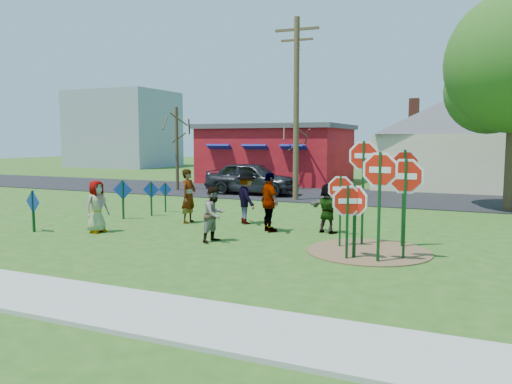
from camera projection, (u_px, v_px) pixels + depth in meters
ground at (231, 232)px, 15.64m from camera, size 120.00×120.00×0.00m
sidewalk at (53, 297)px, 9.08m from camera, size 22.00×1.80×0.08m
road at (329, 195)px, 26.10m from camera, size 120.00×7.50×0.04m
dirt_patch at (368, 251)px, 12.92m from camera, size 3.20×3.20×0.03m
red_building at (277, 153)px, 34.01m from camera, size 9.40×7.69×3.90m
cream_house at (450, 139)px, 29.50m from camera, size 9.40×9.40×6.50m
distant_building at (124, 129)px, 53.76m from camera, size 10.00×8.00×8.00m
stop_sign_a at (355, 206)px, 12.04m from camera, size 0.93×0.46×1.94m
stop_sign_b at (363, 166)px, 13.58m from camera, size 1.10×0.08×3.01m
stop_sign_c at (380, 181)px, 11.60m from camera, size 1.13×0.08×2.76m
stop_sign_d at (404, 173)px, 13.27m from camera, size 1.02×0.51×2.78m
stop_sign_e at (347, 206)px, 11.96m from camera, size 0.92×0.46×1.94m
stop_sign_f at (405, 184)px, 11.93m from camera, size 1.15×0.16×2.60m
stop_sign_g at (341, 195)px, 13.33m from camera, size 0.92×0.19×2.06m
blue_diamond_a at (33, 206)px, 15.63m from camera, size 0.72×0.18×1.32m
blue_diamond_b at (123, 195)px, 18.18m from camera, size 0.71×0.20×1.44m
blue_diamond_c at (151, 194)px, 18.93m from camera, size 0.64×0.16×1.33m
blue_diamond_d at (165, 194)px, 19.93m from camera, size 0.56×0.11×1.20m
person_a at (97, 206)px, 15.55m from camera, size 0.66×0.88×1.64m
person_b at (189, 196)px, 17.35m from camera, size 0.47×0.70×1.88m
person_c at (214, 214)px, 14.12m from camera, size 0.76×0.88×1.57m
person_d at (246, 198)px, 17.13m from camera, size 1.30×1.31×1.81m
person_e at (270, 202)px, 15.63m from camera, size 1.11×1.09×1.87m
person_f at (328, 208)px, 15.46m from camera, size 1.50×0.87×1.55m
suv at (252, 178)px, 26.18m from camera, size 5.04×2.14×1.70m
utility_pole at (296, 105)px, 23.38m from camera, size 2.09×0.27×8.53m
bare_tree_west at (177, 137)px, 28.19m from camera, size 1.80×1.80×4.72m
bare_tree_east at (295, 146)px, 28.77m from camera, size 1.80×1.80×3.88m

